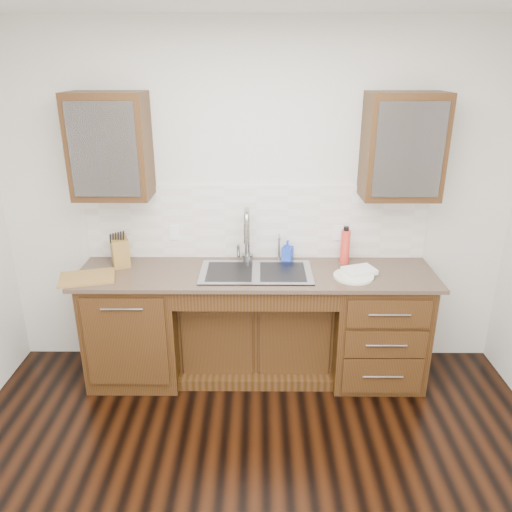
{
  "coord_description": "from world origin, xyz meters",
  "views": [
    {
      "loc": [
        0.02,
        -2.03,
        2.4
      ],
      "look_at": [
        0.0,
        1.4,
        1.05
      ],
      "focal_mm": 35.0,
      "sensor_mm": 36.0,
      "label": 1
    }
  ],
  "objects_px": {
    "water_bottle": "(345,247)",
    "plate": "(354,276)",
    "soap_bottle": "(288,250)",
    "cutting_board": "(87,278)",
    "knife_block": "(120,251)"
  },
  "relations": [
    {
      "from": "knife_block",
      "to": "plate",
      "type": "bearing_deg",
      "value": -29.72
    },
    {
      "from": "soap_bottle",
      "to": "plate",
      "type": "xyz_separation_m",
      "value": [
        0.47,
        -0.33,
        -0.08
      ]
    },
    {
      "from": "water_bottle",
      "to": "cutting_board",
      "type": "relative_size",
      "value": 0.69
    },
    {
      "from": "water_bottle",
      "to": "plate",
      "type": "relative_size",
      "value": 0.91
    },
    {
      "from": "soap_bottle",
      "to": "water_bottle",
      "type": "height_order",
      "value": "water_bottle"
    },
    {
      "from": "soap_bottle",
      "to": "knife_block",
      "type": "relative_size",
      "value": 0.76
    },
    {
      "from": "soap_bottle",
      "to": "cutting_board",
      "type": "height_order",
      "value": "soap_bottle"
    },
    {
      "from": "water_bottle",
      "to": "plate",
      "type": "distance_m",
      "value": 0.31
    },
    {
      "from": "soap_bottle",
      "to": "cutting_board",
      "type": "bearing_deg",
      "value": -143.63
    },
    {
      "from": "cutting_board",
      "to": "soap_bottle",
      "type": "bearing_deg",
      "value": 13.97
    },
    {
      "from": "soap_bottle",
      "to": "knife_block",
      "type": "distance_m",
      "value": 1.31
    },
    {
      "from": "plate",
      "to": "knife_block",
      "type": "height_order",
      "value": "knife_block"
    },
    {
      "from": "cutting_board",
      "to": "knife_block",
      "type": "bearing_deg",
      "value": 56.57
    },
    {
      "from": "water_bottle",
      "to": "cutting_board",
      "type": "distance_m",
      "value": 1.96
    },
    {
      "from": "water_bottle",
      "to": "cutting_board",
      "type": "height_order",
      "value": "water_bottle"
    }
  ]
}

